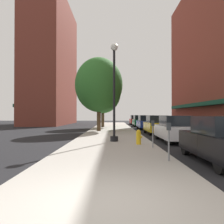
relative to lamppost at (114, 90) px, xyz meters
The scene contains 15 objects.
ground_plane 9.84m from the lamppost, 65.81° to the left, with size 90.00×90.00×0.00m, color black.
sidewalk_slab 10.00m from the lamppost, 91.12° to the left, with size 4.80×50.00×0.12m, color #A8A399.
building_far_background 30.68m from the lamppost, 112.16° to the left, with size 6.80×18.00×22.00m.
lamppost is the anchor object (origin of this frame).
fire_hydrant 3.31m from the lamppost, 47.47° to the right, with size 0.33×0.26×0.79m.
parking_meter_near 6.50m from the lamppost, 72.19° to the right, with size 0.14×0.09×1.31m.
parking_meter_far 3.94m from the lamppost, 54.80° to the right, with size 0.14×0.09×1.31m.
tree_near 9.19m from the lamppost, 99.52° to the left, with size 4.74×4.74×7.32m.
tree_mid 16.23m from the lamppost, 95.12° to the left, with size 4.76×4.76×7.27m.
car_black 7.15m from the lamppost, 55.49° to the right, with size 1.80×4.30×1.66m.
car_white 4.56m from the lamppost, 10.72° to the left, with size 1.80×4.30×1.66m.
car_yellow 8.07m from the lamppost, 60.34° to the left, with size 1.80×4.30×1.66m.
car_blue 14.17m from the lamppost, 74.15° to the left, with size 1.80×4.30×1.66m.
car_green 20.57m from the lamppost, 79.24° to the left, with size 1.80×4.30×1.66m.
car_red 26.79m from the lamppost, 81.78° to the left, with size 1.80×4.30×1.66m.
Camera 1 is at (0.14, -4.13, 1.70)m, focal length 36.39 mm.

